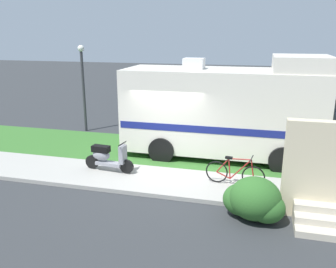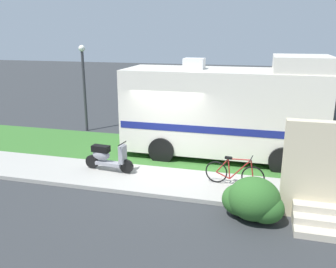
% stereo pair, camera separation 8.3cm
% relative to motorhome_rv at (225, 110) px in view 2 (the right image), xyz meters
% --- Properties ---
extents(ground_plane, '(80.00, 80.00, 0.00)m').
position_rel_motorhome_rv_xyz_m(ground_plane, '(-1.80, -1.63, -1.73)').
color(ground_plane, '#2D3033').
extents(sidewalk, '(24.00, 2.00, 0.12)m').
position_rel_motorhome_rv_xyz_m(sidewalk, '(-1.80, -2.83, -1.67)').
color(sidewalk, '#9E9B93').
rests_on(sidewalk, ground).
extents(grass_strip, '(24.00, 3.40, 0.08)m').
position_rel_motorhome_rv_xyz_m(grass_strip, '(-1.80, -0.13, -1.69)').
color(grass_strip, '#336628').
rests_on(grass_strip, ground).
extents(motorhome_rv, '(6.82, 2.58, 3.63)m').
position_rel_motorhome_rv_xyz_m(motorhome_rv, '(0.00, 0.00, 0.00)').
color(motorhome_rv, silver).
rests_on(motorhome_rv, ground).
extents(scooter, '(1.67, 0.50, 0.97)m').
position_rel_motorhome_rv_xyz_m(scooter, '(-3.36, -2.57, -1.15)').
color(scooter, black).
rests_on(scooter, ground).
extents(bicycle, '(1.69, 0.52, 0.88)m').
position_rel_motorhome_rv_xyz_m(bicycle, '(0.61, -2.69, -1.24)').
color(bicycle, black).
rests_on(bicycle, ground).
extents(pickup_truck_near, '(5.43, 2.40, 1.72)m').
position_rel_motorhome_rv_xyz_m(pickup_truck_near, '(4.41, 4.25, -0.80)').
color(pickup_truck_near, '#1E2328').
rests_on(pickup_truck_near, ground).
extents(porch_steps, '(2.00, 1.26, 2.40)m').
position_rel_motorhome_rv_xyz_m(porch_steps, '(2.80, -3.92, -0.76)').
color(porch_steps, '#BCB29E').
rests_on(porch_steps, ground).
extents(bush_by_porch, '(1.47, 1.10, 1.04)m').
position_rel_motorhome_rv_xyz_m(bush_by_porch, '(1.18, -4.32, -1.24)').
color(bush_by_porch, '#2D6026').
rests_on(bush_by_porch, ground).
extents(bottle_green, '(0.07, 0.07, 0.24)m').
position_rel_motorhome_rv_xyz_m(bottle_green, '(1.90, -3.05, -1.51)').
color(bottle_green, '#B2B2B7').
rests_on(bottle_green, ground).
extents(street_lamp_post, '(0.28, 0.28, 3.82)m').
position_rel_motorhome_rv_xyz_m(street_lamp_post, '(-6.43, 1.97, 0.62)').
color(street_lamp_post, '#333338').
rests_on(street_lamp_post, ground).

